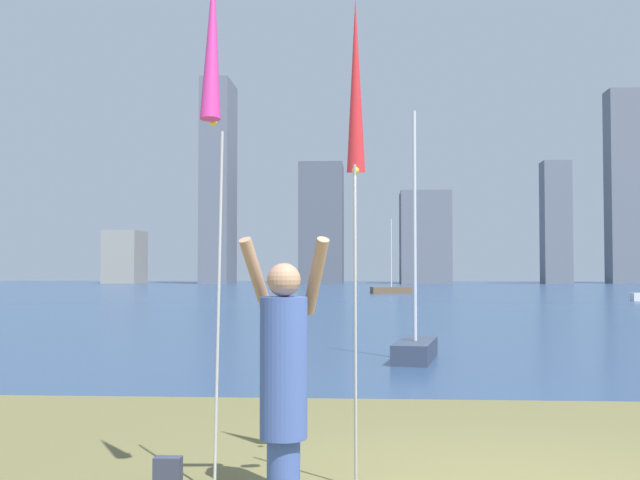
% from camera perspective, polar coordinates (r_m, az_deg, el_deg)
% --- Properties ---
extents(ground, '(120.00, 138.00, 0.12)m').
position_cam_1_polar(ground, '(57.35, 4.74, -4.01)').
color(ground, brown).
extents(person, '(0.74, 0.55, 2.02)m').
position_cam_1_polar(person, '(6.17, -2.65, -9.32)').
color(person, '#3F59A5').
rests_on(person, ground).
extents(kite_flag_left, '(0.16, 0.59, 4.22)m').
position_cam_1_polar(kite_flag_left, '(6.33, -7.82, 13.43)').
color(kite_flag_left, '#B2B2B7').
rests_on(kite_flag_left, ground).
extents(kite_flag_right, '(0.16, 0.72, 4.09)m').
position_cam_1_polar(kite_flag_right, '(6.82, 2.61, 10.55)').
color(kite_flag_right, '#B2B2B7').
rests_on(kite_flag_right, ground).
extents(bag, '(0.22, 0.12, 0.26)m').
position_cam_1_polar(bag, '(6.68, -11.00, -16.28)').
color(bag, '#33384C').
rests_on(bag, ground).
extents(sailboat_0, '(3.23, 1.77, 5.64)m').
position_cam_1_polar(sailboat_0, '(59.80, 5.20, -3.56)').
color(sailboat_0, brown).
rests_on(sailboat_0, ground).
extents(sailboat_4, '(1.04, 2.33, 4.90)m').
position_cam_1_polar(sailboat_4, '(15.54, 6.94, -7.67)').
color(sailboat_4, '#333D51').
rests_on(sailboat_4, ground).
extents(skyline_tower_0, '(4.42, 6.28, 6.98)m').
position_cam_1_polar(skyline_tower_0, '(107.74, -13.99, -1.22)').
color(skyline_tower_0, gray).
rests_on(skyline_tower_0, ground).
extents(skyline_tower_1, '(3.67, 7.72, 26.45)m').
position_cam_1_polar(skyline_tower_1, '(103.81, -7.39, 4.16)').
color(skyline_tower_1, slate).
rests_on(skyline_tower_1, ground).
extents(skyline_tower_2, '(5.64, 7.38, 15.76)m').
position_cam_1_polar(skyline_tower_2, '(103.90, 0.13, 1.17)').
color(skyline_tower_2, '#565B66').
rests_on(skyline_tower_2, ground).
extents(skyline_tower_3, '(6.49, 6.99, 12.03)m').
position_cam_1_polar(skyline_tower_3, '(104.17, 7.63, 0.16)').
color(skyline_tower_3, slate).
rests_on(skyline_tower_3, ground).
extents(skyline_tower_4, '(3.51, 3.35, 15.80)m').
position_cam_1_polar(skyline_tower_4, '(105.66, 16.77, 1.22)').
color(skyline_tower_4, slate).
rests_on(skyline_tower_4, ground).
extents(skyline_tower_5, '(7.08, 3.63, 25.70)m').
position_cam_1_polar(skyline_tower_5, '(112.11, 21.90, 3.63)').
color(skyline_tower_5, slate).
rests_on(skyline_tower_5, ground).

